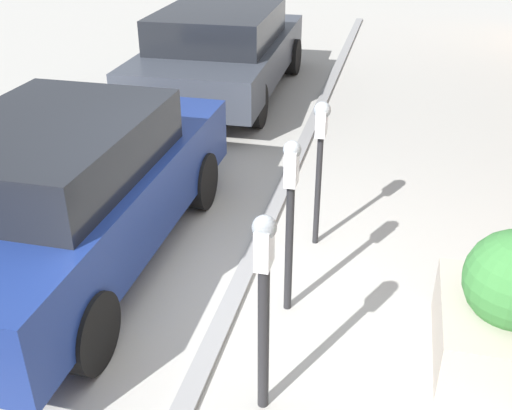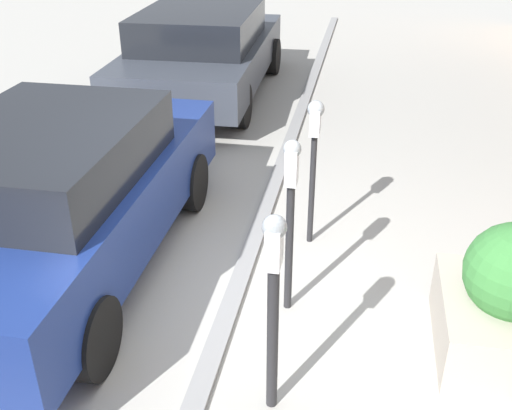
{
  "view_description": "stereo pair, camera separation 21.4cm",
  "coord_description": "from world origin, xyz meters",
  "views": [
    {
      "loc": [
        -3.92,
        -1.08,
        3.12
      ],
      "look_at": [
        0.0,
        -0.12,
        0.95
      ],
      "focal_mm": 42.0,
      "sensor_mm": 36.0,
      "label": 1
    },
    {
      "loc": [
        -3.97,
        -0.87,
        3.12
      ],
      "look_at": [
        0.0,
        -0.12,
        0.95
      ],
      "focal_mm": 42.0,
      "sensor_mm": 36.0,
      "label": 2
    }
  ],
  "objects": [
    {
      "name": "curb_strip",
      "position": [
        0.0,
        0.08,
        0.02
      ],
      "size": [
        24.5,
        0.16,
        0.04
      ],
      "color": "gray",
      "rests_on": "ground_plane"
    },
    {
      "name": "parked_car_rear",
      "position": [
        5.44,
        1.77,
        0.74
      ],
      "size": [
        4.64,
        2.1,
        1.41
      ],
      "rotation": [
        0.0,
        0.0,
        0.03
      ],
      "color": "#383D47",
      "rests_on": "ground_plane"
    },
    {
      "name": "planter_box",
      "position": [
        -0.21,
        -2.02,
        0.44
      ],
      "size": [
        1.1,
        0.93,
        1.07
      ],
      "color": "#B2A899",
      "rests_on": "ground_plane"
    },
    {
      "name": "parking_meter_nearest",
      "position": [
        -1.05,
        -0.43,
        0.97
      ],
      "size": [
        0.17,
        0.15,
        1.47
      ],
      "color": "#232326",
      "rests_on": "ground_plane"
    },
    {
      "name": "parking_meter_middle",
      "position": [
        1.1,
        -0.46,
        1.07
      ],
      "size": [
        0.18,
        0.15,
        1.44
      ],
      "color": "#232326",
      "rests_on": "ground_plane"
    },
    {
      "name": "ground_plane",
      "position": [
        0.0,
        0.0,
        0.0
      ],
      "size": [
        40.0,
        40.0,
        0.0
      ],
      "primitive_type": "plane",
      "color": "#ADAAA3"
    },
    {
      "name": "parking_meter_second",
      "position": [
        0.02,
        -0.39,
        1.02
      ],
      "size": [
        0.16,
        0.13,
        1.49
      ],
      "color": "#232326",
      "rests_on": "ground_plane"
    },
    {
      "name": "parked_car_middle",
      "position": [
        0.25,
        1.66,
        0.75
      ],
      "size": [
        4.09,
        1.78,
        1.43
      ],
      "rotation": [
        0.0,
        0.0,
        0.0
      ],
      "color": "navy",
      "rests_on": "ground_plane"
    }
  ]
}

